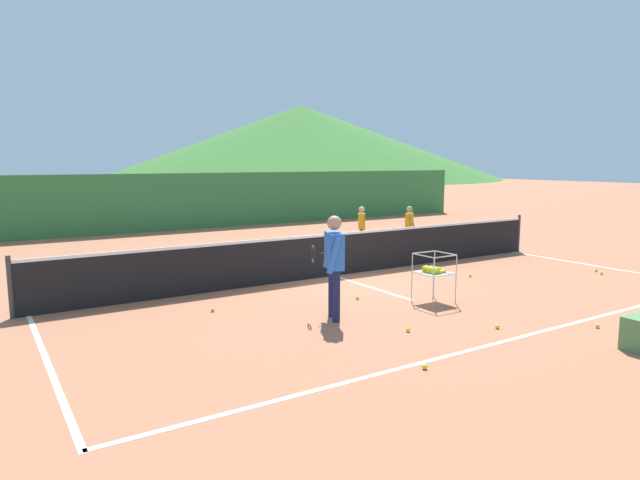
% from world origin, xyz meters
% --- Properties ---
extents(ground_plane, '(120.00, 120.00, 0.00)m').
position_xyz_m(ground_plane, '(0.00, 0.00, 0.00)').
color(ground_plane, '#A86647').
extents(line_baseline_near, '(12.28, 0.08, 0.01)m').
position_xyz_m(line_baseline_near, '(0.00, -5.13, 0.00)').
color(line_baseline_near, white).
rests_on(line_baseline_near, ground).
extents(line_baseline_far, '(12.28, 0.08, 0.01)m').
position_xyz_m(line_baseline_far, '(0.00, 5.23, 0.00)').
color(line_baseline_far, white).
rests_on(line_baseline_far, ground).
extents(line_sideline_west, '(0.08, 10.36, 0.01)m').
position_xyz_m(line_sideline_west, '(-6.14, 0.00, 0.00)').
color(line_sideline_west, white).
rests_on(line_sideline_west, ground).
extents(line_sideline_east, '(0.08, 10.36, 0.01)m').
position_xyz_m(line_sideline_east, '(6.14, 0.00, 0.00)').
color(line_sideline_east, white).
rests_on(line_sideline_east, ground).
extents(line_service_center, '(0.08, 5.26, 0.01)m').
position_xyz_m(line_service_center, '(0.00, 0.00, 0.00)').
color(line_service_center, white).
rests_on(line_service_center, ground).
extents(tennis_net, '(12.83, 0.08, 1.05)m').
position_xyz_m(tennis_net, '(0.00, 0.00, 0.50)').
color(tennis_net, '#333338').
rests_on(tennis_net, ground).
extents(instructor, '(0.50, 0.85, 1.71)m').
position_xyz_m(instructor, '(-1.91, -2.85, 1.02)').
color(instructor, '#191E4C').
rests_on(instructor, ground).
extents(student_0, '(0.43, 0.49, 1.27)m').
position_xyz_m(student_0, '(2.76, 2.67, 0.76)').
color(student_0, navy).
rests_on(student_0, ground).
extents(student_1, '(0.50, 0.42, 1.29)m').
position_xyz_m(student_1, '(3.86, 1.83, 0.77)').
color(student_1, silver).
rests_on(student_1, ground).
extents(ball_cart, '(0.58, 0.58, 0.90)m').
position_xyz_m(ball_cart, '(0.23, -2.93, 0.59)').
color(ball_cart, '#B7B7BC').
rests_on(ball_cart, ground).
extents(tennis_ball_0, '(0.07, 0.07, 0.07)m').
position_xyz_m(tennis_ball_0, '(5.26, -3.18, 0.03)').
color(tennis_ball_0, yellow).
rests_on(tennis_ball_0, ground).
extents(tennis_ball_1, '(0.07, 0.07, 0.07)m').
position_xyz_m(tennis_ball_1, '(-2.19, -5.32, 0.03)').
color(tennis_ball_1, yellow).
rests_on(tennis_ball_1, ground).
extents(tennis_ball_2, '(0.07, 0.07, 0.07)m').
position_xyz_m(tennis_ball_2, '(-1.35, -4.05, 0.03)').
color(tennis_ball_2, yellow).
rests_on(tennis_ball_2, ground).
extents(tennis_ball_3, '(0.07, 0.07, 0.07)m').
position_xyz_m(tennis_ball_3, '(2.52, -1.75, 0.03)').
color(tennis_ball_3, yellow).
rests_on(tennis_ball_3, ground).
extents(tennis_ball_4, '(0.07, 0.07, 0.07)m').
position_xyz_m(tennis_ball_4, '(1.27, -5.48, 0.03)').
color(tennis_ball_4, yellow).
rests_on(tennis_ball_4, ground).
extents(tennis_ball_5, '(0.07, 0.07, 0.07)m').
position_xyz_m(tennis_ball_5, '(-0.83, -2.04, 0.03)').
color(tennis_ball_5, yellow).
rests_on(tennis_ball_5, ground).
extents(tennis_ball_6, '(0.07, 0.07, 0.07)m').
position_xyz_m(tennis_ball_6, '(-3.43, -1.38, 0.03)').
color(tennis_ball_6, yellow).
rests_on(tennis_ball_6, ground).
extents(tennis_ball_7, '(0.07, 0.07, 0.07)m').
position_xyz_m(tennis_ball_7, '(5.46, -2.92, 0.03)').
color(tennis_ball_7, yellow).
rests_on(tennis_ball_7, ground).
extents(tennis_ball_8, '(0.07, 0.07, 0.07)m').
position_xyz_m(tennis_ball_8, '(-0.07, -4.67, 0.03)').
color(tennis_ball_8, yellow).
rests_on(tennis_ball_8, ground).
extents(windscreen_fence, '(27.01, 0.08, 2.13)m').
position_xyz_m(windscreen_fence, '(0.00, 10.13, 1.06)').
color(windscreen_fence, '#33753D').
rests_on(windscreen_fence, ground).
extents(hill_0, '(59.21, 59.21, 10.90)m').
position_xyz_m(hill_0, '(36.20, 63.05, 5.45)').
color(hill_0, '#38702D').
rests_on(hill_0, ground).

